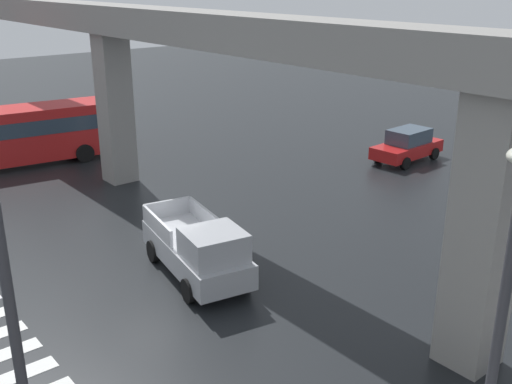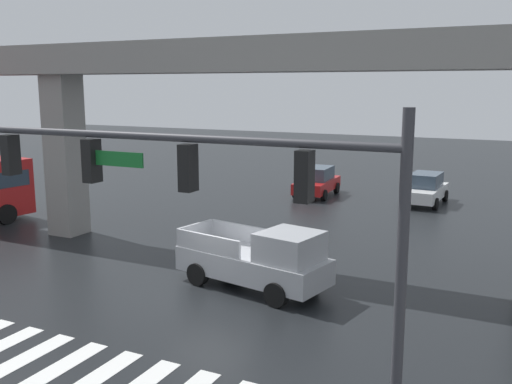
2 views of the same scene
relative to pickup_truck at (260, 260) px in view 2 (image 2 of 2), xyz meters
The scene contains 7 objects.
ground_plane 1.87m from the pickup_truck, 148.37° to the right, with size 120.00×120.00×0.00m, color black.
crosswalk_stripes 7.06m from the pickup_truck, 101.13° to the right, with size 8.25×2.80×0.01m.
elevated_overpass 6.69m from the pickup_truck, 116.30° to the left, with size 56.33×1.94×8.17m.
pickup_truck is the anchor object (origin of this frame).
sedan_white 16.63m from the pickup_truck, 82.17° to the left, with size 2.10×4.37×1.72m.
sedan_red 16.62m from the pickup_truck, 103.97° to the left, with size 2.12×4.38×1.72m.
traffic_signal_mast 8.70m from the pickup_truck, 72.45° to the right, with size 10.89×0.32×6.20m.
Camera 2 is at (9.10, -15.17, 6.51)m, focal length 40.39 mm.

